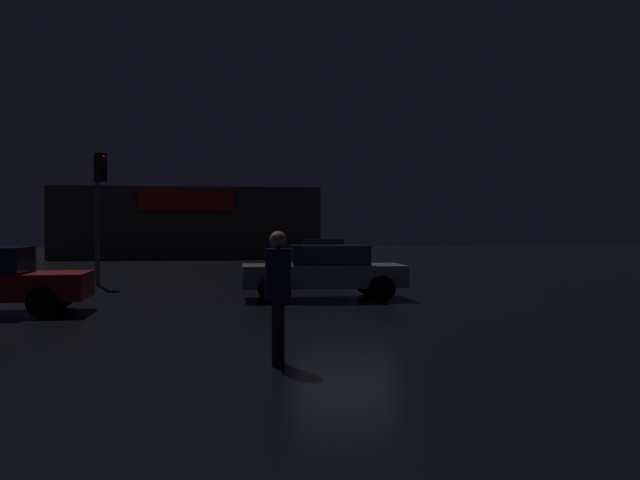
{
  "coord_description": "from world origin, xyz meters",
  "views": [
    {
      "loc": [
        -3.04,
        -16.79,
        1.75
      ],
      "look_at": [
        -0.28,
        2.73,
        1.49
      ],
      "focal_mm": 38.39,
      "sensor_mm": 36.0,
      "label": 1
    }
  ],
  "objects_px": {
    "car_near": "(324,271)",
    "car_crossing": "(322,256)",
    "traffic_signal_main": "(100,191)",
    "pedestrian": "(278,287)",
    "store_building": "(189,223)"
  },
  "relations": [
    {
      "from": "traffic_signal_main",
      "to": "store_building",
      "type": "bearing_deg",
      "value": 86.28
    },
    {
      "from": "car_near",
      "to": "pedestrian",
      "type": "bearing_deg",
      "value": -102.37
    },
    {
      "from": "traffic_signal_main",
      "to": "pedestrian",
      "type": "distance_m",
      "value": 14.7
    },
    {
      "from": "car_near",
      "to": "car_crossing",
      "type": "relative_size",
      "value": 1.04
    },
    {
      "from": "car_crossing",
      "to": "pedestrian",
      "type": "height_order",
      "value": "pedestrian"
    },
    {
      "from": "traffic_signal_main",
      "to": "car_near",
      "type": "distance_m",
      "value": 8.71
    },
    {
      "from": "store_building",
      "to": "car_crossing",
      "type": "height_order",
      "value": "store_building"
    },
    {
      "from": "car_crossing",
      "to": "pedestrian",
      "type": "xyz_separation_m",
      "value": [
        -3.35,
        -19.05,
        0.29
      ]
    },
    {
      "from": "traffic_signal_main",
      "to": "car_near",
      "type": "bearing_deg",
      "value": -39.27
    },
    {
      "from": "car_crossing",
      "to": "store_building",
      "type": "bearing_deg",
      "value": 107.89
    },
    {
      "from": "pedestrian",
      "to": "car_near",
      "type": "bearing_deg",
      "value": 77.63
    },
    {
      "from": "traffic_signal_main",
      "to": "car_crossing",
      "type": "xyz_separation_m",
      "value": [
        7.99,
        5.25,
        -2.28
      ]
    },
    {
      "from": "car_near",
      "to": "car_crossing",
      "type": "bearing_deg",
      "value": 81.99
    },
    {
      "from": "store_building",
      "to": "pedestrian",
      "type": "relative_size",
      "value": 9.73
    },
    {
      "from": "car_crossing",
      "to": "pedestrian",
      "type": "bearing_deg",
      "value": -99.97
    }
  ]
}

